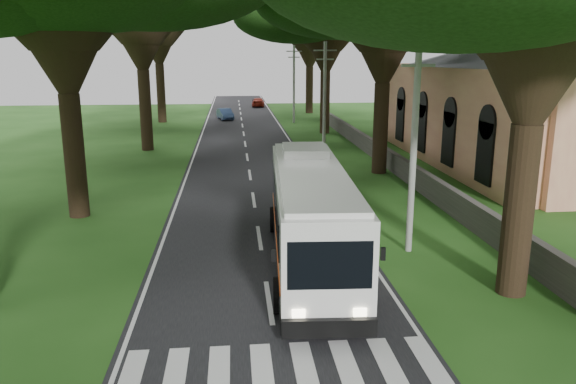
{
  "coord_description": "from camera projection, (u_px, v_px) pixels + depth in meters",
  "views": [
    {
      "loc": [
        -0.94,
        -13.38,
        7.21
      ],
      "look_at": [
        1.03,
        6.74,
        2.2
      ],
      "focal_mm": 35.0,
      "sensor_mm": 36.0,
      "label": 1
    }
  ],
  "objects": [
    {
      "name": "ground",
      "position": [
        274.0,
        335.0,
        14.75
      ],
      "size": [
        140.0,
        140.0,
        0.0
      ],
      "primitive_type": "plane",
      "color": "#204B15",
      "rests_on": "ground"
    },
    {
      "name": "church",
      "position": [
        526.0,
        90.0,
        36.07
      ],
      "size": [
        14.0,
        24.0,
        11.6
      ],
      "color": "tan",
      "rests_on": "ground"
    },
    {
      "name": "pole_near",
      "position": [
        414.0,
        140.0,
        20.06
      ],
      "size": [
        1.6,
        0.24,
        8.0
      ],
      "color": "gray",
      "rests_on": "ground"
    },
    {
      "name": "pole_far",
      "position": [
        294.0,
        83.0,
        58.7
      ],
      "size": [
        1.6,
        0.24,
        8.0
      ],
      "color": "gray",
      "rests_on": "ground"
    },
    {
      "name": "tree_l_far",
      "position": [
        156.0,
        0.0,
        57.32
      ],
      "size": [
        13.92,
        13.92,
        15.57
      ],
      "color": "black",
      "rests_on": "ground"
    },
    {
      "name": "pole_mid",
      "position": [
        325.0,
        98.0,
        39.38
      ],
      "size": [
        1.6,
        0.24,
        8.0
      ],
      "color": "gray",
      "rests_on": "ground"
    },
    {
      "name": "distant_car_b",
      "position": [
        225.0,
        114.0,
        62.32
      ],
      "size": [
        2.07,
        3.89,
        1.22
      ],
      "primitive_type": "imported",
      "rotation": [
        0.0,
        0.0,
        0.22
      ],
      "color": "navy",
      "rests_on": "road"
    },
    {
      "name": "coach_bus",
      "position": [
        310.0,
        213.0,
        19.44
      ],
      "size": [
        3.2,
        11.68,
        3.41
      ],
      "rotation": [
        0.0,
        0.0,
        -0.05
      ],
      "color": "white",
      "rests_on": "ground"
    },
    {
      "name": "crosswalk",
      "position": [
        280.0,
        378.0,
        12.82
      ],
      "size": [
        8.0,
        3.0,
        0.01
      ],
      "primitive_type": "cube",
      "color": "silver",
      "rests_on": "ground"
    },
    {
      "name": "property_wall",
      "position": [
        379.0,
        152.0,
        38.64
      ],
      "size": [
        0.35,
        50.0,
        1.2
      ],
      "primitive_type": "cube",
      "color": "#383533",
      "rests_on": "ground"
    },
    {
      "name": "distant_car_c",
      "position": [
        258.0,
        102.0,
        77.34
      ],
      "size": [
        1.95,
        4.25,
        1.2
      ],
      "primitive_type": "imported",
      "rotation": [
        0.0,
        0.0,
        3.08
      ],
      "color": "maroon",
      "rests_on": "road"
    },
    {
      "name": "tree_r_midb",
      "position": [
        326.0,
        6.0,
        49.46
      ],
      "size": [
        15.05,
        15.05,
        14.54
      ],
      "color": "black",
      "rests_on": "ground"
    },
    {
      "name": "tree_r_far",
      "position": [
        310.0,
        19.0,
        66.95
      ],
      "size": [
        12.51,
        12.51,
        14.08
      ],
      "color": "black",
      "rests_on": "ground"
    },
    {
      "name": "road",
      "position": [
        248.0,
        160.0,
        38.9
      ],
      "size": [
        8.0,
        120.0,
        0.04
      ],
      "primitive_type": "cube",
      "color": "black",
      "rests_on": "ground"
    }
  ]
}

